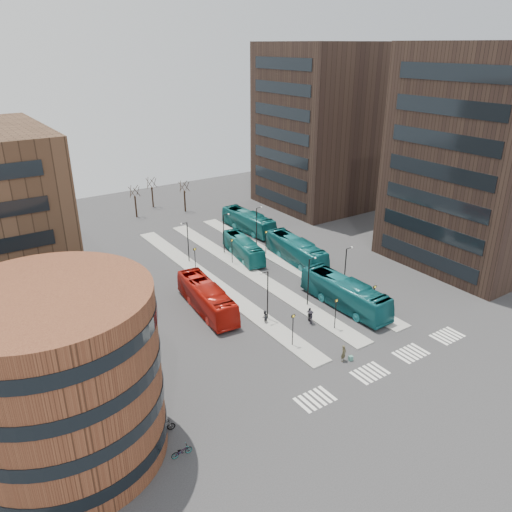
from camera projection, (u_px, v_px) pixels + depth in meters
ground at (409, 391)px, 46.22m from camera, size 160.00×160.00×0.00m
island_left at (212, 282)px, 66.99m from camera, size 2.50×45.00×0.15m
island_mid at (250, 272)px, 70.08m from camera, size 2.50×45.00×0.15m
island_right at (284, 262)px, 73.17m from camera, size 2.50×45.00×0.15m
suitcase at (351, 358)px, 50.56m from camera, size 0.47×0.40×0.52m
red_bus at (207, 297)px, 59.53m from camera, size 4.02×12.54×3.43m
teal_bus_a at (345, 293)px, 60.31m from camera, size 3.32×13.06×3.62m
teal_bus_b at (243, 248)px, 74.53m from camera, size 4.40×11.17×3.03m
teal_bus_c at (296, 250)px, 72.91m from camera, size 4.03×12.90×3.54m
teal_bus_d at (248, 222)px, 84.92m from camera, size 3.45×12.39×3.42m
traveller at (344, 353)px, 50.25m from camera, size 0.75×0.60×1.80m
commuter_a at (265, 317)px, 57.11m from camera, size 0.92×0.81×1.59m
commuter_b at (310, 314)px, 57.54m from camera, size 0.51×1.03×1.70m
commuter_c at (311, 317)px, 57.04m from camera, size 1.08×1.23×1.65m
bicycle_near at (182, 451)px, 38.79m from camera, size 1.76×0.68×0.91m
bicycle_mid at (165, 426)px, 41.17m from camera, size 1.85×0.85×1.07m
bicycle_far at (156, 415)px, 42.58m from camera, size 1.72×1.20×0.86m
crosswalk_stripes at (389, 363)px, 50.16m from camera, size 22.35×2.40×0.01m
round_building at (58, 378)px, 36.69m from camera, size 15.16×15.16×14.00m
tower_near at (485, 158)px, 68.96m from camera, size 20.12×20.00×30.00m
tower_far at (323, 127)px, 94.87m from camera, size 20.12×20.00×30.00m
sign_poles at (277, 275)px, 63.62m from camera, size 12.45×22.12×3.65m
lamp_posts at (261, 253)px, 67.50m from camera, size 14.04×20.24×6.12m
bare_trees at (158, 198)px, 94.28m from camera, size 10.97×8.14×5.90m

